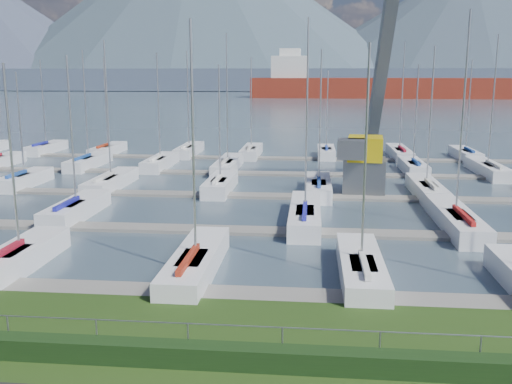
# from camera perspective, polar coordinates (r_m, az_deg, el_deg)

# --- Properties ---
(water) EXTENTS (800.00, 540.00, 0.20)m
(water) POSITION_cam_1_polar(r_m,az_deg,el_deg) (276.67, 5.08, 9.71)
(water) COLOR #40515E
(hedge) EXTENTS (80.00, 0.70, 0.70)m
(hedge) POSITION_cam_1_polar(r_m,az_deg,el_deg) (18.45, -3.91, -16.03)
(hedge) COLOR black
(hedge) RESTS_ON grass
(fence) EXTENTS (80.00, 0.04, 0.04)m
(fence) POSITION_cam_1_polar(r_m,az_deg,el_deg) (18.43, -3.74, -13.12)
(fence) COLOR gray
(fence) RESTS_ON grass
(foothill) EXTENTS (900.00, 80.00, 12.00)m
(foothill) POSITION_cam_1_polar(r_m,az_deg,el_deg) (346.52, 5.23, 11.16)
(foothill) COLOR #49556B
(foothill) RESTS_ON water
(mountains) EXTENTS (1190.00, 360.00, 115.00)m
(mountains) POSITION_cam_1_polar(r_m,az_deg,el_deg) (422.84, 6.46, 16.74)
(mountains) COLOR #3C4658
(mountains) RESTS_ON water
(docks) EXTENTS (90.00, 41.60, 0.25)m
(docks) POSITION_cam_1_polar(r_m,az_deg,el_deg) (43.56, 1.79, -0.43)
(docks) COLOR gray
(docks) RESTS_ON water
(crane) EXTENTS (5.05, 13.32, 22.35)m
(crane) POSITION_cam_1_polar(r_m,az_deg,el_deg) (46.14, 11.39, 6.99)
(crane) COLOR slate
(crane) RESTS_ON water
(cargo_ship_mid) EXTENTS (100.86, 21.61, 21.50)m
(cargo_ship_mid) POSITION_cam_1_polar(r_m,az_deg,el_deg) (234.83, 11.01, 10.16)
(cargo_ship_mid) COLOR maroon
(cargo_ship_mid) RESTS_ON water
(sailboat_fleet) EXTENTS (75.78, 50.17, 13.24)m
(sailboat_fleet) POSITION_cam_1_polar(r_m,az_deg,el_deg) (45.53, -0.06, 7.32)
(sailboat_fleet) COLOR maroon
(sailboat_fleet) RESTS_ON water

